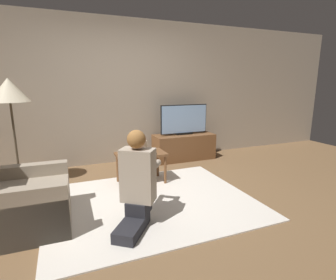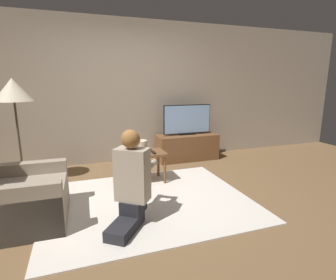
{
  "view_description": "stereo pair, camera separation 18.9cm",
  "coord_description": "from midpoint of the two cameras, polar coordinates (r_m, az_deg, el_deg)",
  "views": [
    {
      "loc": [
        -0.96,
        -2.91,
        1.48
      ],
      "look_at": [
        0.46,
        0.58,
        0.65
      ],
      "focal_mm": 28.0,
      "sensor_mm": 36.0,
      "label": 1
    },
    {
      "loc": [
        -0.78,
        -2.98,
        1.48
      ],
      "look_at": [
        0.46,
        0.58,
        0.65
      ],
      "focal_mm": 28.0,
      "sensor_mm": 36.0,
      "label": 2
    }
  ],
  "objects": [
    {
      "name": "ground_plane",
      "position": [
        3.41,
        -5.19,
        -13.35
      ],
      "size": [
        10.0,
        10.0,
        0.0
      ],
      "primitive_type": "plane",
      "color": "brown"
    },
    {
      "name": "armchair",
      "position": [
        3.17,
        -31.4,
        -11.3
      ],
      "size": [
        0.9,
        0.9,
        0.97
      ],
      "rotation": [
        0.0,
        0.0,
        1.55
      ],
      "color": "gray",
      "rests_on": "ground_plane"
    },
    {
      "name": "table_lamp",
      "position": [
        3.9,
        -7.29,
        -1.13
      ],
      "size": [
        0.18,
        0.18,
        0.17
      ],
      "color": "#4C3823",
      "rests_on": "coffee_table"
    },
    {
      "name": "coffee_table",
      "position": [
        3.88,
        -7.3,
        -3.79
      ],
      "size": [
        0.72,
        0.41,
        0.47
      ],
      "color": "brown",
      "rests_on": "ground_plane"
    },
    {
      "name": "tv_stand",
      "position": [
        5.13,
        2.4,
        -1.49
      ],
      "size": [
        1.17,
        0.47,
        0.49
      ],
      "color": "brown",
      "rests_on": "ground_plane"
    },
    {
      "name": "floor_lamp",
      "position": [
        4.21,
        -32.42,
        8.55
      ],
      "size": [
        0.51,
        0.51,
        1.54
      ],
      "color": "#4C4233",
      "rests_on": "ground_plane"
    },
    {
      "name": "rug",
      "position": [
        3.4,
        -5.19,
        -13.23
      ],
      "size": [
        2.5,
        2.01,
        0.02
      ],
      "color": "silver",
      "rests_on": "ground_plane"
    },
    {
      "name": "tv",
      "position": [
        5.03,
        2.44,
        4.48
      ],
      "size": [
        0.95,
        0.08,
        0.58
      ],
      "color": "black",
      "rests_on": "tv_stand"
    },
    {
      "name": "remote",
      "position": [
        3.83,
        -4.52,
        -2.77
      ],
      "size": [
        0.04,
        0.15,
        0.02
      ],
      "color": "black",
      "rests_on": "coffee_table"
    },
    {
      "name": "wall_back",
      "position": [
        4.96,
        -12.1,
        10.08
      ],
      "size": [
        10.0,
        0.06,
        2.6
      ],
      "color": "tan",
      "rests_on": "ground_plane"
    },
    {
      "name": "person_kneeling",
      "position": [
        2.74,
        -8.69,
        -8.66
      ],
      "size": [
        0.7,
        0.83,
        1.01
      ],
      "rotation": [
        0.0,
        0.0,
        2.51
      ],
      "color": "#232328",
      "rests_on": "rug"
    }
  ]
}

